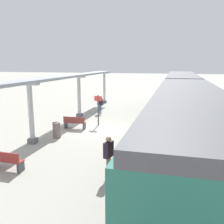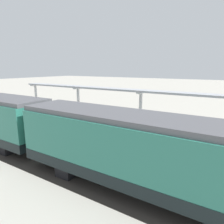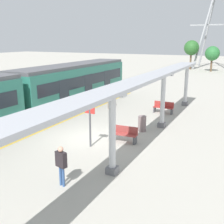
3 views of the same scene
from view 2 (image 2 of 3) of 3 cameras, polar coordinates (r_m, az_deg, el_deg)
ground_plane at (r=17.07m, az=-6.93°, el=-6.04°), size 176.00×176.00×0.00m
tactile_edge_strip at (r=14.80m, az=-15.17°, el=-9.34°), size 0.36×27.01×0.01m
trackbed at (r=13.77m, az=-20.69°, el=-11.43°), size 3.20×39.01×0.01m
train_near_carriage at (r=8.67m, az=11.00°, el=-12.04°), size 2.65×13.05×3.48m
canopy_pillar_second at (r=17.43m, az=8.02°, el=0.20°), size 1.10×0.44×3.40m
canopy_pillar_third at (r=21.19m, az=-9.48°, el=2.34°), size 1.10×0.44×3.40m
canopy_pillar_fourth at (r=26.10m, az=-20.64°, el=3.60°), size 1.10×0.44×3.40m
canopy_beam at (r=18.65m, az=-0.79°, el=6.58°), size 1.20×21.88×0.16m
bench_near_end at (r=18.55m, az=-3.61°, el=-3.03°), size 1.52×0.51×0.86m
bench_mid_platform at (r=23.24m, az=-17.21°, el=-0.39°), size 1.51×0.47×0.86m
trash_bin at (r=20.01m, az=-8.17°, el=-1.90°), size 0.48×0.48×0.94m
platform_info_sign at (r=16.55m, az=-2.22°, el=-1.76°), size 0.56×0.10×2.20m
passenger_waiting_near_edge at (r=20.19m, az=-25.57°, el=-1.21°), size 0.33×0.52×1.67m
passenger_by_the_benches at (r=15.85m, az=11.81°, el=-3.92°), size 0.49×0.31×1.59m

